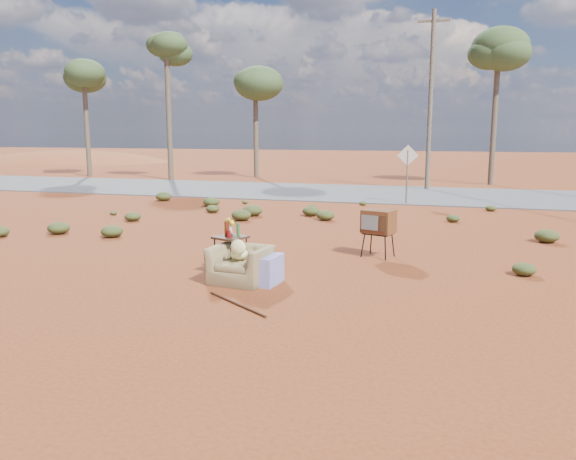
# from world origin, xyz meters

# --- Properties ---
(ground) EXTENTS (140.00, 140.00, 0.00)m
(ground) POSITION_xyz_m (0.00, 0.00, 0.00)
(ground) COLOR brown
(ground) RESTS_ON ground
(highway) EXTENTS (140.00, 7.00, 0.04)m
(highway) POSITION_xyz_m (0.00, 15.00, 0.02)
(highway) COLOR #565659
(highway) RESTS_ON ground
(dirt_mound) EXTENTS (26.00, 18.00, 2.00)m
(dirt_mound) POSITION_xyz_m (-30.00, 34.00, 0.00)
(dirt_mound) COLOR brown
(dirt_mound) RESTS_ON ground
(armchair) EXTENTS (1.25, 0.77, 0.88)m
(armchair) POSITION_xyz_m (-0.36, -0.16, 0.41)
(armchair) COLOR olive
(armchair) RESTS_ON ground
(tv_unit) EXTENTS (0.76, 0.68, 1.03)m
(tv_unit) POSITION_xyz_m (1.65, 2.61, 0.76)
(tv_unit) COLOR black
(tv_unit) RESTS_ON ground
(side_table) EXTENTS (0.68, 0.68, 1.05)m
(side_table) POSITION_xyz_m (-0.83, 0.30, 0.77)
(side_table) COLOR #3B2215
(side_table) RESTS_ON ground
(rusty_bar) EXTENTS (1.29, 0.95, 0.04)m
(rusty_bar) POSITION_xyz_m (-0.02, -1.44, 0.02)
(rusty_bar) COLOR #522B16
(rusty_bar) RESTS_ON ground
(road_sign) EXTENTS (0.78, 0.06, 2.19)m
(road_sign) POSITION_xyz_m (1.50, 12.00, 1.50)
(road_sign) COLOR brown
(road_sign) RESTS_ON ground
(eucalyptus_far_left) EXTENTS (3.20, 3.20, 7.10)m
(eucalyptus_far_left) POSITION_xyz_m (-18.00, 20.00, 5.94)
(eucalyptus_far_left) COLOR brown
(eucalyptus_far_left) RESTS_ON ground
(eucalyptus_left) EXTENTS (3.20, 3.20, 8.10)m
(eucalyptus_left) POSITION_xyz_m (-12.00, 19.00, 6.92)
(eucalyptus_left) COLOR brown
(eucalyptus_left) RESTS_ON ground
(eucalyptus_near_left) EXTENTS (3.20, 3.20, 6.60)m
(eucalyptus_near_left) POSITION_xyz_m (-8.00, 22.00, 5.45)
(eucalyptus_near_left) COLOR brown
(eucalyptus_near_left) RESTS_ON ground
(eucalyptus_center) EXTENTS (3.20, 3.20, 7.60)m
(eucalyptus_center) POSITION_xyz_m (5.00, 21.00, 6.43)
(eucalyptus_center) COLOR brown
(eucalyptus_center) RESTS_ON ground
(utility_pole_center) EXTENTS (1.40, 0.20, 8.00)m
(utility_pole_center) POSITION_xyz_m (2.00, 17.50, 4.15)
(utility_pole_center) COLOR brown
(utility_pole_center) RESTS_ON ground
(scrub_patch) EXTENTS (17.49, 8.07, 0.33)m
(scrub_patch) POSITION_xyz_m (-0.82, 4.41, 0.14)
(scrub_patch) COLOR #3E4B20
(scrub_patch) RESTS_ON ground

